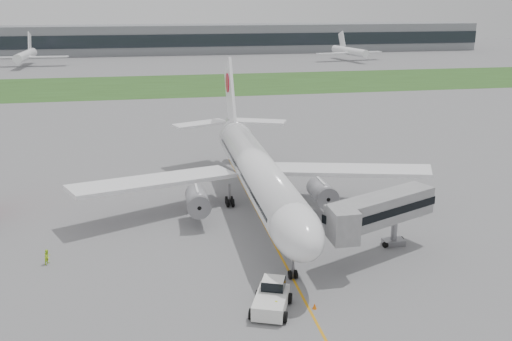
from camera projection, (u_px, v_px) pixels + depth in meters
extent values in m
plane|color=gray|center=(263.00, 223.00, 71.21)|extent=(600.00, 600.00, 0.00)
cube|color=#2D4E1D|center=(189.00, 85.00, 184.00)|extent=(600.00, 50.00, 0.02)
cube|color=gray|center=(172.00, 39.00, 285.35)|extent=(320.00, 22.00, 14.00)
cube|color=#1E242A|center=(173.00, 41.00, 275.02)|extent=(320.00, 0.60, 6.00)
cylinder|color=white|center=(257.00, 171.00, 73.35)|extent=(5.00, 38.00, 5.00)
ellipsoid|color=white|center=(295.00, 229.00, 55.02)|extent=(5.00, 11.00, 5.00)
cube|color=black|center=(298.00, 224.00, 53.82)|extent=(3.20, 1.54, 1.14)
cone|color=white|center=(232.00, 128.00, 93.79)|extent=(5.00, 10.53, 6.16)
cube|color=white|center=(155.00, 181.00, 73.25)|extent=(22.13, 13.52, 1.70)
cube|color=white|center=(348.00, 170.00, 77.90)|extent=(22.13, 13.52, 1.70)
cylinder|color=#9A999F|center=(197.00, 200.00, 70.32)|extent=(2.70, 5.20, 2.70)
cylinder|color=#9A999F|center=(322.00, 193.00, 73.18)|extent=(2.70, 5.20, 2.70)
cube|color=white|center=(230.00, 96.00, 93.72)|extent=(0.45, 10.90, 12.76)
cylinder|color=red|center=(229.00, 83.00, 94.08)|extent=(0.60, 3.20, 3.20)
cube|color=white|center=(200.00, 124.00, 95.13)|extent=(9.54, 6.34, 0.35)
cube|color=white|center=(259.00, 121.00, 96.92)|extent=(9.54, 6.34, 0.35)
cylinder|color=gray|center=(293.00, 265.00, 56.67)|extent=(0.24, 0.24, 3.10)
cylinder|color=black|center=(230.00, 202.00, 77.06)|extent=(1.40, 1.10, 1.10)
cylinder|color=black|center=(276.00, 199.00, 78.21)|extent=(1.40, 1.10, 1.10)
cube|color=white|center=(271.00, 302.00, 51.00)|extent=(4.35, 5.60, 1.32)
cube|color=white|center=(273.00, 284.00, 51.92)|extent=(2.48, 2.35, 1.10)
cube|color=black|center=(273.00, 284.00, 51.90)|extent=(2.55, 2.43, 0.93)
cylinder|color=black|center=(258.00, 295.00, 52.92)|extent=(0.72, 1.06, 0.99)
cylinder|color=black|center=(290.00, 298.00, 52.40)|extent=(0.72, 1.06, 0.99)
cylinder|color=black|center=(251.00, 314.00, 49.82)|extent=(0.72, 1.06, 0.99)
cylinder|color=black|center=(285.00, 317.00, 49.30)|extent=(0.72, 1.06, 0.99)
cube|color=#9C9D9F|center=(381.00, 209.00, 61.35)|extent=(13.97, 8.48, 3.00)
cube|color=black|center=(381.00, 209.00, 61.35)|extent=(14.20, 8.65, 0.90)
cube|color=#9C9D9F|center=(343.00, 225.00, 57.00)|extent=(2.60, 3.39, 3.39)
cylinder|color=gray|center=(394.00, 229.00, 64.34)|extent=(0.70, 0.70, 3.79)
cube|color=gray|center=(393.00, 242.00, 64.79)|extent=(2.76, 2.26, 0.70)
cylinder|color=black|center=(385.00, 245.00, 64.08)|extent=(0.56, 0.76, 0.70)
cylinder|color=black|center=(401.00, 239.00, 65.50)|extent=(0.56, 0.76, 0.70)
cone|color=orange|center=(272.00, 301.00, 52.42)|extent=(0.35, 0.35, 0.49)
cone|color=orange|center=(315.00, 306.00, 51.50)|extent=(0.40, 0.40, 0.55)
imported|color=#E7FF2A|center=(276.00, 309.00, 50.03)|extent=(0.70, 0.62, 1.60)
imported|color=#CCFF2A|center=(48.00, 257.00, 60.08)|extent=(0.93, 1.00, 1.63)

